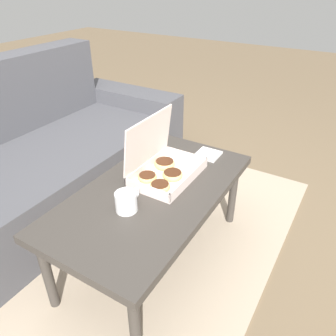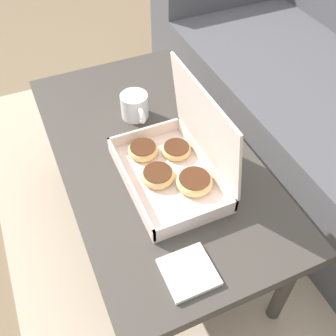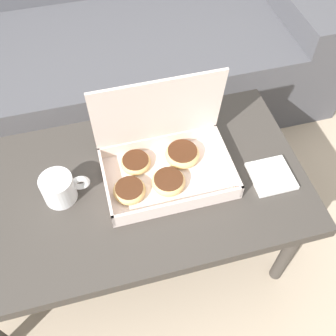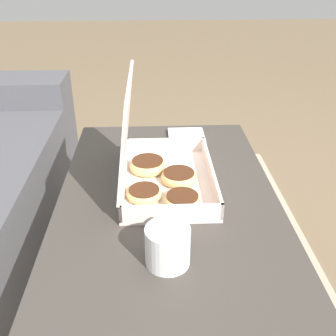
# 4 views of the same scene
# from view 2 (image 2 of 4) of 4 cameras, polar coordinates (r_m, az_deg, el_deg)

# --- Properties ---
(ground_plane) EXTENTS (12.00, 12.00, 0.00)m
(ground_plane) POSITION_cam_2_polar(r_m,az_deg,el_deg) (1.63, 0.84, -7.89)
(ground_plane) COLOR #756047
(area_rug) EXTENTS (2.29, 1.90, 0.01)m
(area_rug) POSITION_cam_2_polar(r_m,az_deg,el_deg) (1.73, 9.98, -4.37)
(area_rug) COLOR tan
(area_rug) RESTS_ON ground_plane
(coffee_table) EXTENTS (1.09, 0.59, 0.45)m
(coffee_table) POSITION_cam_2_polar(r_m,az_deg,el_deg) (1.30, -2.24, 1.15)
(coffee_table) COLOR #3D3833
(coffee_table) RESTS_ON ground_plane
(pastry_box) EXTENTS (0.38, 0.25, 0.30)m
(pastry_box) POSITION_cam_2_polar(r_m,az_deg,el_deg) (1.16, 1.14, 0.98)
(pastry_box) COLOR silver
(pastry_box) RESTS_ON coffee_table
(coffee_mug) EXTENTS (0.14, 0.09, 0.09)m
(coffee_mug) POSITION_cam_2_polar(r_m,az_deg,el_deg) (1.37, -4.82, 8.92)
(coffee_mug) COLOR white
(coffee_mug) RESTS_ON coffee_table
(napkin_stack) EXTENTS (0.12, 0.12, 0.01)m
(napkin_stack) POSITION_cam_2_polar(r_m,az_deg,el_deg) (1.00, 3.01, -14.84)
(napkin_stack) COLOR white
(napkin_stack) RESTS_ON coffee_table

